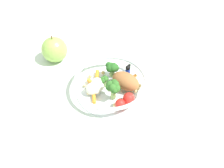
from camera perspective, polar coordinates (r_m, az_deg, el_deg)
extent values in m
plane|color=silver|center=(0.66, -0.62, -1.05)|extent=(2.40, 2.40, 0.00)
cylinder|color=white|center=(0.66, 0.00, -1.20)|extent=(0.20, 0.20, 0.01)
torus|color=white|center=(0.63, 0.00, 1.00)|extent=(0.21, 0.21, 0.01)
ellipsoid|color=#935B33|center=(0.64, 3.48, 0.76)|extent=(0.09, 0.10, 0.05)
cylinder|color=#8EB766|center=(0.62, 0.33, -2.48)|extent=(0.01, 0.01, 0.03)
sphere|color=#2D6023|center=(0.59, 0.89, -0.11)|extent=(0.02, 0.02, 0.02)
sphere|color=#2D6023|center=(0.60, 0.82, 0.39)|extent=(0.02, 0.02, 0.02)
sphere|color=#2D6023|center=(0.60, -0.08, 0.00)|extent=(0.02, 0.02, 0.02)
sphere|color=#2D6023|center=(0.59, -0.51, -0.16)|extent=(0.02, 0.02, 0.02)
sphere|color=#2D6023|center=(0.59, -0.78, -0.81)|extent=(0.02, 0.02, 0.02)
sphere|color=#2D6023|center=(0.59, 0.08, -0.90)|extent=(0.02, 0.02, 0.02)
sphere|color=#2D6023|center=(0.59, 0.63, -1.53)|extent=(0.02, 0.02, 0.02)
sphere|color=#2D6023|center=(0.59, 1.36, -1.02)|extent=(0.02, 0.02, 0.02)
cylinder|color=#8EB766|center=(0.66, -1.86, 0.23)|extent=(0.01, 0.01, 0.01)
sphere|color=#2D6023|center=(0.65, -1.40, 1.31)|extent=(0.01, 0.01, 0.01)
sphere|color=#2D6023|center=(0.65, -1.84, 1.52)|extent=(0.02, 0.02, 0.02)
sphere|color=#2D6023|center=(0.65, -2.40, 1.24)|extent=(0.02, 0.02, 0.02)
sphere|color=#2D6023|center=(0.64, -2.29, 0.84)|extent=(0.01, 0.01, 0.01)
sphere|color=#2D6023|center=(0.64, -1.64, 1.15)|extent=(0.01, 0.01, 0.01)
cylinder|color=#8EB766|center=(0.68, 0.03, 2.88)|extent=(0.02, 0.02, 0.02)
sphere|color=#23561E|center=(0.67, 0.99, 4.42)|extent=(0.02, 0.02, 0.02)
sphere|color=#23561E|center=(0.67, 0.46, 4.76)|extent=(0.02, 0.02, 0.02)
sphere|color=#23561E|center=(0.67, -0.21, 4.51)|extent=(0.02, 0.02, 0.02)
sphere|color=#23561E|center=(0.66, -0.80, 4.82)|extent=(0.02, 0.02, 0.02)
sphere|color=#23561E|center=(0.66, -0.46, 4.48)|extent=(0.02, 0.02, 0.02)
sphere|color=#23561E|center=(0.65, -0.57, 4.00)|extent=(0.02, 0.02, 0.02)
sphere|color=#23561E|center=(0.65, 0.27, 4.12)|extent=(0.02, 0.02, 0.02)
sphere|color=#23561E|center=(0.66, 0.84, 4.09)|extent=(0.02, 0.02, 0.02)
sphere|color=silver|center=(0.63, -3.18, -0.68)|extent=(0.03, 0.03, 0.03)
sphere|color=silver|center=(0.64, -3.83, 0.24)|extent=(0.03, 0.03, 0.03)
sphere|color=silver|center=(0.63, -4.28, -0.94)|extent=(0.03, 0.03, 0.03)
sphere|color=silver|center=(0.63, -5.11, -1.25)|extent=(0.04, 0.04, 0.04)
sphere|color=silver|center=(0.63, -4.10, -1.29)|extent=(0.03, 0.03, 0.03)
sphere|color=silver|center=(0.63, -4.00, -0.75)|extent=(0.03, 0.03, 0.03)
cube|color=yellow|center=(0.69, 3.99, 2.47)|extent=(0.02, 0.02, 0.00)
cylinder|color=#1933B2|center=(0.68, 4.04, 3.17)|extent=(0.02, 0.02, 0.02)
sphere|color=black|center=(0.67, 4.12, 4.18)|extent=(0.02, 0.02, 0.02)
sphere|color=black|center=(0.67, 4.47, 4.80)|extent=(0.01, 0.01, 0.01)
sphere|color=black|center=(0.66, 3.81, 4.23)|extent=(0.01, 0.01, 0.01)
cylinder|color=orange|center=(0.62, -4.63, -3.75)|extent=(0.02, 0.03, 0.01)
cylinder|color=orange|center=(0.68, -3.83, 2.32)|extent=(0.02, 0.04, 0.01)
cylinder|color=orange|center=(0.68, 5.39, 1.80)|extent=(0.03, 0.02, 0.01)
cylinder|color=orange|center=(0.66, -5.41, 0.34)|extent=(0.02, 0.03, 0.01)
sphere|color=red|center=(0.60, 2.49, -4.97)|extent=(0.03, 0.03, 0.03)
sphere|color=red|center=(0.61, 4.29, -3.71)|extent=(0.03, 0.03, 0.03)
sphere|color=tan|center=(0.64, -0.15, -1.20)|extent=(0.01, 0.01, 0.01)
sphere|color=#D1B775|center=(0.60, -3.31, -5.99)|extent=(0.01, 0.01, 0.01)
sphere|color=#D1B775|center=(0.65, -6.12, -0.71)|extent=(0.01, 0.01, 0.01)
sphere|color=#D1B775|center=(0.68, -5.57, 2.01)|extent=(0.01, 0.01, 0.01)
sphere|color=#D1B775|center=(0.66, -7.01, -0.37)|extent=(0.01, 0.01, 0.01)
sphere|color=#D1B775|center=(0.61, 0.75, -5.46)|extent=(0.01, 0.01, 0.01)
sphere|color=tan|center=(0.66, -3.50, 0.50)|extent=(0.01, 0.01, 0.01)
sphere|color=tan|center=(0.67, -4.02, 1.18)|extent=(0.01, 0.01, 0.01)
sphere|color=tan|center=(0.69, -2.27, 2.91)|extent=(0.01, 0.01, 0.01)
sphere|color=#D1B775|center=(0.64, -6.02, -2.31)|extent=(0.01, 0.01, 0.01)
sphere|color=#D1B775|center=(0.66, 0.59, 0.29)|extent=(0.01, 0.01, 0.01)
sphere|color=#D1B775|center=(0.64, 6.04, -1.78)|extent=(0.01, 0.01, 0.01)
sphere|color=tan|center=(0.65, 6.61, -1.17)|extent=(0.01, 0.01, 0.01)
sphere|color=#D1B775|center=(0.66, 7.13, -0.44)|extent=(0.01, 0.01, 0.01)
sphere|color=#8CB74C|center=(0.75, -14.46, 8.51)|extent=(0.08, 0.08, 0.08)
cylinder|color=brown|center=(0.73, -15.16, 11.41)|extent=(0.00, 0.00, 0.01)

